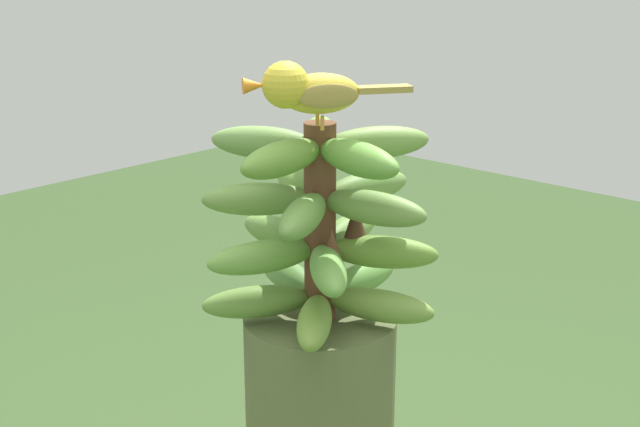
% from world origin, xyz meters
% --- Properties ---
extents(banana_bunch, '(0.32, 0.32, 0.27)m').
position_xyz_m(banana_bunch, '(0.00, -0.00, 1.08)').
color(banana_bunch, brown).
rests_on(banana_bunch, banana_tree).
extents(perched_bird, '(0.19, 0.14, 0.09)m').
position_xyz_m(perched_bird, '(-0.04, -0.01, 1.26)').
color(perched_bird, '#C68933').
rests_on(perched_bird, banana_bunch).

